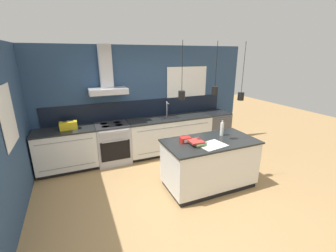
{
  "coord_description": "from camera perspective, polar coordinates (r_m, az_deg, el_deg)",
  "views": [
    {
      "loc": [
        -1.5,
        -3.18,
        2.39
      ],
      "look_at": [
        0.15,
        0.68,
        1.05
      ],
      "focal_mm": 24.0,
      "sensor_mm": 36.0,
      "label": 1
    }
  ],
  "objects": [
    {
      "name": "bottle_on_island",
      "position": [
        4.39,
        13.54,
        -0.65
      ],
      "size": [
        0.07,
        0.07,
        0.32
      ],
      "color": "silver",
      "rests_on": "kitchen_island"
    },
    {
      "name": "counter_run_left",
      "position": [
        5.25,
        -24.35,
        -5.53
      ],
      "size": [
        1.23,
        0.64,
        0.91
      ],
      "color": "black",
      "rests_on": "ground_plane"
    },
    {
      "name": "dishwasher",
      "position": [
        6.3,
        11.83,
        -0.57
      ],
      "size": [
        0.62,
        0.65,
        0.91
      ],
      "color": "#4C4C51",
      "rests_on": "ground_plane"
    },
    {
      "name": "red_supply_box",
      "position": [
        3.97,
        4.43,
        -3.53
      ],
      "size": [
        0.18,
        0.14,
        0.1
      ],
      "color": "red",
      "rests_on": "kitchen_island"
    },
    {
      "name": "counter_run_sink",
      "position": [
        5.66,
        0.41,
        -2.22
      ],
      "size": [
        2.12,
        0.64,
        1.28
      ],
      "color": "black",
      "rests_on": "ground_plane"
    },
    {
      "name": "kitchen_island",
      "position": [
        4.3,
        10.44,
        -9.29
      ],
      "size": [
        1.69,
        0.9,
        0.91
      ],
      "color": "black",
      "rests_on": "ground_plane"
    },
    {
      "name": "book_stack",
      "position": [
        3.89,
        7.2,
        -4.13
      ],
      "size": [
        0.26,
        0.35,
        0.08
      ],
      "color": "olive",
      "rests_on": "kitchen_island"
    },
    {
      "name": "ground_plane",
      "position": [
        4.26,
        1.78,
        -16.49
      ],
      "size": [
        16.0,
        16.0,
        0.0
      ],
      "primitive_type": "plane",
      "color": "tan",
      "rests_on": "ground"
    },
    {
      "name": "oven_range",
      "position": [
        5.29,
        -13.8,
        -4.3
      ],
      "size": [
        0.73,
        0.66,
        0.91
      ],
      "color": "#B5B5BA",
      "rests_on": "ground_plane"
    },
    {
      "name": "wall_back",
      "position": [
        5.48,
        -7.37,
        6.67
      ],
      "size": [
        5.6,
        2.17,
        2.6
      ],
      "color": "navy",
      "rests_on": "ground_plane"
    },
    {
      "name": "paper_pile",
      "position": [
        3.93,
        11.09,
        -4.75
      ],
      "size": [
        0.51,
        0.42,
        0.01
      ],
      "color": "silver",
      "rests_on": "kitchen_island"
    },
    {
      "name": "yellow_toolbox",
      "position": [
        5.07,
        -23.95,
        0.12
      ],
      "size": [
        0.34,
        0.18,
        0.19
      ],
      "color": "gold",
      "rests_on": "counter_run_left"
    },
    {
      "name": "wall_left",
      "position": [
        4.13,
        -35.16,
        -0.85
      ],
      "size": [
        0.08,
        3.8,
        2.6
      ],
      "color": "navy",
      "rests_on": "ground_plane"
    }
  ]
}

